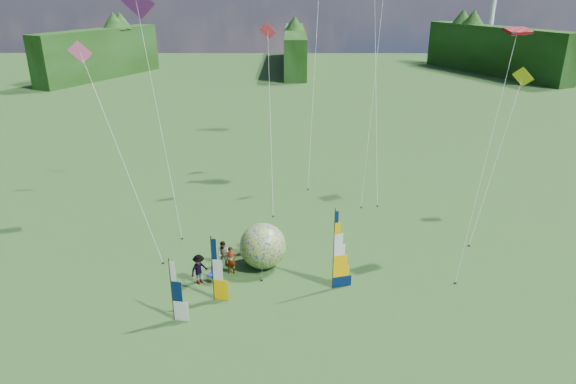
{
  "coord_description": "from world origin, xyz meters",
  "views": [
    {
      "loc": [
        -0.89,
        -21.42,
        15.78
      ],
      "look_at": [
        -1.0,
        4.0,
        5.5
      ],
      "focal_mm": 32.0,
      "sensor_mm": 36.0,
      "label": 1
    }
  ],
  "objects_px": {
    "feather_banner_main": "(334,251)",
    "spectator_c": "(199,269)",
    "side_banner_far": "(172,291)",
    "camp_chair": "(213,273)",
    "spectator_b": "(224,254)",
    "spectator_a": "(231,260)",
    "spectator_d": "(256,238)",
    "bol_inflatable": "(263,246)",
    "side_banner_left": "(213,270)",
    "kite_whale": "(376,48)"
  },
  "relations": [
    {
      "from": "spectator_c",
      "to": "spectator_a",
      "type": "bearing_deg",
      "value": -16.49
    },
    {
      "from": "camp_chair",
      "to": "spectator_b",
      "type": "bearing_deg",
      "value": 102.94
    },
    {
      "from": "camp_chair",
      "to": "spectator_c",
      "type": "bearing_deg",
      "value": -142.17
    },
    {
      "from": "side_banner_far",
      "to": "kite_whale",
      "type": "height_order",
      "value": "kite_whale"
    },
    {
      "from": "side_banner_far",
      "to": "feather_banner_main",
      "type": "bearing_deg",
      "value": 30.79
    },
    {
      "from": "spectator_b",
      "to": "spectator_c",
      "type": "bearing_deg",
      "value": -103.22
    },
    {
      "from": "bol_inflatable",
      "to": "spectator_d",
      "type": "distance_m",
      "value": 2.01
    },
    {
      "from": "camp_chair",
      "to": "kite_whale",
      "type": "distance_m",
      "value": 22.75
    },
    {
      "from": "side_banner_left",
      "to": "spectator_d",
      "type": "xyz_separation_m",
      "value": [
        1.93,
        5.4,
        -0.93
      ]
    },
    {
      "from": "feather_banner_main",
      "to": "side_banner_far",
      "type": "xyz_separation_m",
      "value": [
        -8.24,
        -2.96,
        -0.65
      ]
    },
    {
      "from": "bol_inflatable",
      "to": "spectator_b",
      "type": "height_order",
      "value": "bol_inflatable"
    },
    {
      "from": "spectator_b",
      "to": "spectator_c",
      "type": "distance_m",
      "value": 2.27
    },
    {
      "from": "side_banner_far",
      "to": "spectator_c",
      "type": "bearing_deg",
      "value": 88.96
    },
    {
      "from": "spectator_c",
      "to": "camp_chair",
      "type": "xyz_separation_m",
      "value": [
        0.76,
        0.18,
        -0.36
      ]
    },
    {
      "from": "side_banner_left",
      "to": "feather_banner_main",
      "type": "bearing_deg",
      "value": 19.03
    },
    {
      "from": "feather_banner_main",
      "to": "kite_whale",
      "type": "relative_size",
      "value": 0.21
    },
    {
      "from": "spectator_a",
      "to": "camp_chair",
      "type": "distance_m",
      "value": 1.35
    },
    {
      "from": "feather_banner_main",
      "to": "spectator_c",
      "type": "relative_size",
      "value": 2.62
    },
    {
      "from": "side_banner_left",
      "to": "bol_inflatable",
      "type": "distance_m",
      "value": 4.33
    },
    {
      "from": "feather_banner_main",
      "to": "spectator_c",
      "type": "height_order",
      "value": "feather_banner_main"
    },
    {
      "from": "feather_banner_main",
      "to": "bol_inflatable",
      "type": "distance_m",
      "value": 4.77
    },
    {
      "from": "spectator_b",
      "to": "spectator_d",
      "type": "bearing_deg",
      "value": 61.4
    },
    {
      "from": "camp_chair",
      "to": "spectator_d",
      "type": "bearing_deg",
      "value": 83.22
    },
    {
      "from": "bol_inflatable",
      "to": "spectator_d",
      "type": "height_order",
      "value": "bol_inflatable"
    },
    {
      "from": "spectator_d",
      "to": "spectator_c",
      "type": "bearing_deg",
      "value": 62.61
    },
    {
      "from": "spectator_c",
      "to": "spectator_d",
      "type": "bearing_deg",
      "value": 1.83
    },
    {
      "from": "spectator_c",
      "to": "kite_whale",
      "type": "height_order",
      "value": "kite_whale"
    },
    {
      "from": "spectator_d",
      "to": "side_banner_left",
      "type": "bearing_deg",
      "value": 81.0
    },
    {
      "from": "bol_inflatable",
      "to": "spectator_d",
      "type": "xyz_separation_m",
      "value": [
        -0.54,
        1.88,
        -0.47
      ]
    },
    {
      "from": "feather_banner_main",
      "to": "camp_chair",
      "type": "distance_m",
      "value": 7.01
    },
    {
      "from": "spectator_a",
      "to": "kite_whale",
      "type": "relative_size",
      "value": 0.08
    },
    {
      "from": "side_banner_far",
      "to": "spectator_a",
      "type": "xyz_separation_m",
      "value": [
        2.42,
        4.58,
        -0.87
      ]
    },
    {
      "from": "spectator_c",
      "to": "bol_inflatable",
      "type": "bearing_deg",
      "value": -21.5
    },
    {
      "from": "spectator_b",
      "to": "feather_banner_main",
      "type": "bearing_deg",
      "value": -4.51
    },
    {
      "from": "side_banner_far",
      "to": "spectator_b",
      "type": "height_order",
      "value": "side_banner_far"
    },
    {
      "from": "feather_banner_main",
      "to": "spectator_b",
      "type": "xyz_separation_m",
      "value": [
        -6.37,
        2.47,
        -1.55
      ]
    },
    {
      "from": "spectator_d",
      "to": "bol_inflatable",
      "type": "bearing_deg",
      "value": 116.73
    },
    {
      "from": "spectator_c",
      "to": "camp_chair",
      "type": "height_order",
      "value": "spectator_c"
    },
    {
      "from": "feather_banner_main",
      "to": "side_banner_left",
      "type": "height_order",
      "value": "feather_banner_main"
    },
    {
      "from": "side_banner_far",
      "to": "spectator_b",
      "type": "relative_size",
      "value": 2.12
    },
    {
      "from": "spectator_d",
      "to": "camp_chair",
      "type": "relative_size",
      "value": 1.69
    },
    {
      "from": "spectator_c",
      "to": "camp_chair",
      "type": "bearing_deg",
      "value": -36.93
    },
    {
      "from": "spectator_a",
      "to": "feather_banner_main",
      "type": "bearing_deg",
      "value": -20.59
    },
    {
      "from": "feather_banner_main",
      "to": "side_banner_far",
      "type": "relative_size",
      "value": 1.38
    },
    {
      "from": "spectator_d",
      "to": "kite_whale",
      "type": "bearing_deg",
      "value": -113.71
    },
    {
      "from": "spectator_c",
      "to": "spectator_b",
      "type": "bearing_deg",
      "value": 10.01
    },
    {
      "from": "side_banner_far",
      "to": "spectator_c",
      "type": "distance_m",
      "value": 3.63
    },
    {
      "from": "spectator_a",
      "to": "camp_chair",
      "type": "bearing_deg",
      "value": -139.5
    },
    {
      "from": "side_banner_left",
      "to": "bol_inflatable",
      "type": "height_order",
      "value": "side_banner_left"
    },
    {
      "from": "side_banner_far",
      "to": "spectator_c",
      "type": "xyz_separation_m",
      "value": [
        0.74,
        3.46,
        -0.81
      ]
    }
  ]
}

